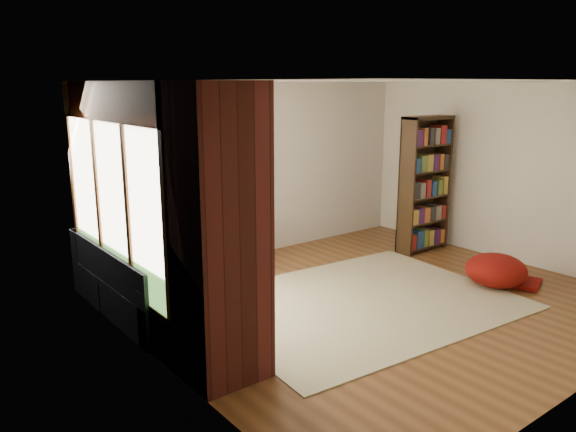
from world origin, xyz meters
TOP-DOWN VIEW (x-y plane):
  - floor at (0.00, 0.00)m, footprint 5.50×5.50m
  - ceiling at (0.00, 0.00)m, footprint 5.50×5.50m
  - wall_back at (0.00, 2.50)m, footprint 5.50×0.04m
  - wall_left at (-2.75, 0.00)m, footprint 0.04×5.00m
  - wall_right at (2.75, 0.00)m, footprint 0.04×5.00m
  - windows_back at (-1.20, 2.47)m, footprint 2.82×0.10m
  - windows_left at (-2.72, 1.20)m, footprint 0.10×2.62m
  - roller_blind at (-2.69, 2.03)m, footprint 0.03×0.72m
  - brick_chimney at (-2.40, -0.35)m, footprint 0.70×0.70m
  - sectional_sofa at (-1.95, 1.70)m, footprint 2.20×2.20m
  - area_rug at (-0.20, 0.07)m, footprint 3.76×2.99m
  - bookshelf at (2.14, 1.05)m, footprint 0.90×0.30m
  - pouf at (1.60, -0.59)m, footprint 0.90×0.90m
  - dog_tan at (-1.98, 1.91)m, footprint 0.99×0.67m
  - dog_brindle at (-2.20, 1.27)m, footprint 0.69×0.91m
  - throw_pillows at (-1.86, 1.75)m, footprint 1.98×1.68m

SIDE VIEW (x-z plane):
  - floor at x=0.00m, z-range 0.00..0.00m
  - area_rug at x=-0.20m, z-range 0.00..0.01m
  - pouf at x=1.60m, z-range 0.01..0.43m
  - sectional_sofa at x=-1.95m, z-range -0.10..0.70m
  - dog_brindle at x=-2.20m, z-range 0.54..0.99m
  - dog_tan at x=-1.98m, z-range 0.54..1.05m
  - throw_pillows at x=-1.86m, z-range 0.57..1.02m
  - bookshelf at x=2.14m, z-range 0.00..2.10m
  - wall_back at x=0.00m, z-range 0.00..2.60m
  - wall_left at x=-2.75m, z-range 0.00..2.60m
  - wall_right at x=2.75m, z-range 0.00..2.60m
  - brick_chimney at x=-2.40m, z-range 0.00..2.60m
  - windows_back at x=-1.20m, z-range 0.40..2.30m
  - windows_left at x=-2.72m, z-range 0.40..2.30m
  - roller_blind at x=-2.69m, z-range 1.30..2.20m
  - ceiling at x=0.00m, z-range 2.60..2.60m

